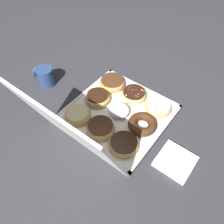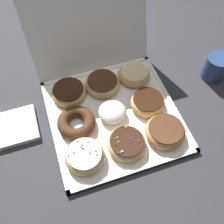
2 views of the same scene
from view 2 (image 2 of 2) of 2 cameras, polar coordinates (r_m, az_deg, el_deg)
The scene contains 14 objects.
ground_plane at distance 0.82m, azimuth 0.39°, elevation -1.05°, with size 3.00×3.00×0.00m, color #333338.
donut_box at distance 0.82m, azimuth 0.39°, elevation -0.85°, with size 0.40×0.40×0.01m.
box_lid_open at distance 0.86m, azimuth -5.68°, elevation 20.32°, with size 0.40×0.39×0.01m, color white.
sprinkle_donut_0 at distance 0.73m, azimuth -6.12°, elevation -9.75°, with size 0.11×0.11×0.04m.
sprinkle_donut_1 at distance 0.74m, azimuth 3.08°, elevation -7.10°, with size 0.11×0.11×0.04m.
chocolate_frosted_donut_2 at distance 0.78m, azimuth 11.80°, elevation -4.25°, with size 0.12×0.12×0.04m.
chocolate_cake_ring_donut_3 at distance 0.78m, azimuth -7.90°, elevation -2.52°, with size 0.12×0.12×0.04m.
powdered_filled_donut_4 at distance 0.80m, azimuth -0.04°, elevation 0.21°, with size 0.09×0.09×0.04m.
chocolate_frosted_donut_5 at distance 0.82m, azimuth 7.94°, elevation 2.23°, with size 0.11×0.11×0.04m.
chocolate_frosted_donut_6 at distance 0.86m, azimuth -9.64°, elevation 4.45°, with size 0.12×0.12×0.03m.
chocolate_frosted_donut_7 at distance 0.86m, azimuth -2.30°, elevation 6.32°, with size 0.12×0.12×0.04m.
glazed_ring_donut_8 at distance 0.89m, azimuth 4.95°, elevation 8.41°, with size 0.11×0.11×0.04m.
coffee_mug at distance 0.96m, azimuth 22.31°, elevation 9.40°, with size 0.10×0.08×0.09m.
napkin_stack at distance 0.85m, azimuth -20.55°, elevation -3.11°, with size 0.13×0.13×0.02m, color white.
Camera 2 is at (-0.14, -0.41, 0.70)m, focal length 40.87 mm.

